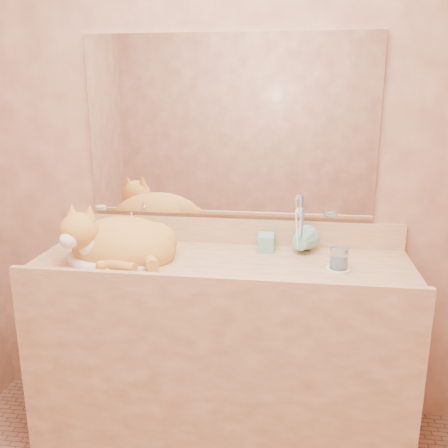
# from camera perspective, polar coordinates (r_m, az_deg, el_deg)

# --- Properties ---
(wall_back) EXTENTS (2.40, 0.02, 2.50)m
(wall_back) POSITION_cam_1_polar(r_m,az_deg,el_deg) (2.29, 0.66, 7.52)
(wall_back) COLOR #8D5640
(wall_back) RESTS_ON ground
(vanity_counter) EXTENTS (1.60, 0.55, 0.85)m
(vanity_counter) POSITION_cam_1_polar(r_m,az_deg,el_deg) (2.29, -0.33, -14.32)
(vanity_counter) COLOR #9E6D46
(vanity_counter) RESTS_ON floor
(mirror) EXTENTS (1.30, 0.02, 0.80)m
(mirror) POSITION_cam_1_polar(r_m,az_deg,el_deg) (2.26, 0.63, 11.00)
(mirror) COLOR white
(mirror) RESTS_ON wall_back
(sink_basin) EXTENTS (0.47, 0.40, 0.14)m
(sink_basin) POSITION_cam_1_polar(r_m,az_deg,el_deg) (2.18, -11.94, -2.08)
(sink_basin) COLOR white
(sink_basin) RESTS_ON vanity_counter
(faucet) EXTENTS (0.06, 0.11, 0.15)m
(faucet) POSITION_cam_1_polar(r_m,az_deg,el_deg) (2.34, -10.54, -0.67)
(faucet) COLOR white
(faucet) RESTS_ON vanity_counter
(cat) EXTENTS (0.51, 0.43, 0.25)m
(cat) POSITION_cam_1_polar(r_m,az_deg,el_deg) (2.17, -12.10, -1.88)
(cat) COLOR #C47B2D
(cat) RESTS_ON sink_basin
(soap_dispenser) EXTENTS (0.08, 0.08, 0.16)m
(soap_dispenser) POSITION_cam_1_polar(r_m,az_deg,el_deg) (2.20, 4.80, -1.38)
(soap_dispenser) COLOR #73B9A4
(soap_dispenser) RESTS_ON vanity_counter
(toothbrush_cup) EXTENTS (0.15, 0.15, 0.11)m
(toothbrush_cup) POSITION_cam_1_polar(r_m,az_deg,el_deg) (2.19, 8.56, -2.31)
(toothbrush_cup) COLOR #73B9A4
(toothbrush_cup) RESTS_ON vanity_counter
(toothbrushes) EXTENTS (0.04, 0.04, 0.22)m
(toothbrushes) POSITION_cam_1_polar(r_m,az_deg,el_deg) (2.17, 8.64, -0.42)
(toothbrushes) COLOR white
(toothbrushes) RESTS_ON toothbrush_cup
(saucer) EXTENTS (0.10, 0.10, 0.01)m
(saucer) POSITION_cam_1_polar(r_m,az_deg,el_deg) (2.06, 12.93, -5.06)
(saucer) COLOR white
(saucer) RESTS_ON vanity_counter
(water_glass) EXTENTS (0.07, 0.07, 0.08)m
(water_glass) POSITION_cam_1_polar(r_m,az_deg,el_deg) (2.05, 13.01, -3.81)
(water_glass) COLOR silver
(water_glass) RESTS_ON saucer
(lotion_bottle) EXTENTS (0.05, 0.05, 0.13)m
(lotion_bottle) POSITION_cam_1_polar(r_m,az_deg,el_deg) (2.40, -16.09, -0.89)
(lotion_bottle) COLOR white
(lotion_bottle) RESTS_ON vanity_counter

